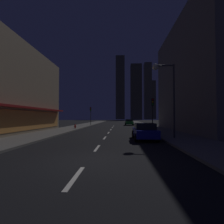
{
  "coord_description": "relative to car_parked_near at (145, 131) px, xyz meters",
  "views": [
    {
      "loc": [
        1.48,
        -7.5,
        1.99
      ],
      "look_at": [
        0.0,
        22.3,
        2.87
      ],
      "focal_mm": 26.98,
      "sensor_mm": 36.0,
      "label": 1
    }
  ],
  "objects": [
    {
      "name": "building_apartment_right",
      "position": [
        10.9,
        8.65,
        6.73
      ],
      "size": [
        11.0,
        20.0,
        14.95
      ],
      "primitive_type": "cube",
      "color": "slate",
      "rests_on": "ground"
    },
    {
      "name": "skyscraper_distant_short",
      "position": [
        20.82,
        126.53,
        22.78
      ],
      "size": [
        5.81,
        7.48,
        47.05
      ],
      "primitive_type": "cube",
      "color": "#534F3E",
      "rests_on": "ground"
    },
    {
      "name": "sidewalk_left",
      "position": [
        -10.6,
        24.65,
        -0.67
      ],
      "size": [
        4.0,
        76.0,
        0.15
      ],
      "primitive_type": "cube",
      "color": "#605E59",
      "rests_on": "ground"
    },
    {
      "name": "skyscraper_distant_tall",
      "position": [
        -2.23,
        139.96,
        28.34
      ],
      "size": [
        8.07,
        7.3,
        58.15
      ],
      "primitive_type": "cube",
      "color": "#504C3C",
      "rests_on": "ground"
    },
    {
      "name": "ground_plane",
      "position": [
        -3.6,
        24.65,
        -0.79
      ],
      "size": [
        78.0,
        136.0,
        0.1
      ],
      "primitive_type": "cube",
      "color": "black"
    },
    {
      "name": "car_parked_near",
      "position": [
        0.0,
        0.0,
        0.0
      ],
      "size": [
        1.98,
        4.24,
        1.45
      ],
      "color": "navy",
      "rests_on": "ground"
    },
    {
      "name": "lane_marking_center",
      "position": [
        -3.6,
        6.25,
        -0.73
      ],
      "size": [
        0.16,
        33.4,
        0.01
      ],
      "color": "silver",
      "rests_on": "ground"
    },
    {
      "name": "skyscraper_distant_mid",
      "position": [
        9.13,
        104.86,
        19.0
      ],
      "size": [
        7.83,
        5.32,
        39.49
      ],
      "primitive_type": "cube",
      "color": "#464334",
      "rests_on": "ground"
    },
    {
      "name": "sidewalk_right",
      "position": [
        3.4,
        24.65,
        -0.67
      ],
      "size": [
        4.0,
        76.0,
        0.15
      ],
      "primitive_type": "cube",
      "color": "#605E59",
      "rests_on": "ground"
    },
    {
      "name": "fire_hydrant_far_left",
      "position": [
        -9.5,
        12.31,
        -0.29
      ],
      "size": [
        0.42,
        0.3,
        0.65
      ],
      "color": "red",
      "rests_on": "sidewalk_left"
    },
    {
      "name": "skyscraper_distant_slender",
      "position": [
        27.82,
        152.33,
        18.04
      ],
      "size": [
        8.99,
        7.09,
        37.56
      ],
      "primitive_type": "cube",
      "color": "#484436",
      "rests_on": "ground"
    },
    {
      "name": "street_lamp_right",
      "position": [
        1.78,
        0.15,
        4.33
      ],
      "size": [
        1.96,
        0.56,
        6.58
      ],
      "color": "#38383D",
      "rests_on": "sidewalk_right"
    },
    {
      "name": "car_parked_far",
      "position": [
        0.0,
        25.72,
        0.0
      ],
      "size": [
        1.98,
        4.24,
        1.45
      ],
      "color": "#1E722D",
      "rests_on": "ground"
    },
    {
      "name": "traffic_light_far_left",
      "position": [
        -9.1,
        24.31,
        2.45
      ],
      "size": [
        0.32,
        0.48,
        4.2
      ],
      "color": "#2D2D2D",
      "rests_on": "sidewalk_left"
    },
    {
      "name": "traffic_light_near_right",
      "position": [
        1.9,
        6.31,
        2.45
      ],
      "size": [
        0.32,
        0.48,
        4.2
      ],
      "color": "#2D2D2D",
      "rests_on": "sidewalk_right"
    }
  ]
}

